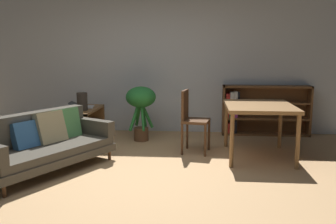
% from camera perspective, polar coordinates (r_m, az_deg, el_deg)
% --- Properties ---
extents(ground_plane, '(8.16, 8.16, 0.00)m').
position_cam_1_polar(ground_plane, '(4.61, -4.81, -9.99)').
color(ground_plane, tan).
extents(back_wall_panel, '(6.80, 0.10, 2.70)m').
position_cam_1_polar(back_wall_panel, '(7.02, -1.22, 7.95)').
color(back_wall_panel, silver).
rests_on(back_wall_panel, ground_plane).
extents(fabric_couch, '(1.54, 1.95, 0.74)m').
position_cam_1_polar(fabric_couch, '(5.05, -18.85, -4.51)').
color(fabric_couch, '#56351E').
rests_on(fabric_couch, ground_plane).
extents(media_console, '(0.45, 1.05, 0.57)m').
position_cam_1_polar(media_console, '(6.44, -12.90, -1.96)').
color(media_console, brown).
rests_on(media_console, ground_plane).
extents(open_laptop, '(0.45, 0.38, 0.10)m').
position_cam_1_polar(open_laptop, '(6.53, -13.03, 0.92)').
color(open_laptop, silver).
rests_on(open_laptop, media_console).
extents(desk_speaker, '(0.17, 0.17, 0.29)m').
position_cam_1_polar(desk_speaker, '(6.19, -13.14, 1.60)').
color(desk_speaker, '#2D2823').
rests_on(desk_speaker, media_console).
extents(potted_floor_plant, '(0.51, 0.53, 0.94)m').
position_cam_1_polar(potted_floor_plant, '(6.29, -4.23, 1.45)').
color(potted_floor_plant, brown).
rests_on(potted_floor_plant, ground_plane).
extents(dining_table, '(0.95, 1.18, 0.77)m').
position_cam_1_polar(dining_table, '(5.45, 13.92, 0.31)').
color(dining_table, olive).
rests_on(dining_table, ground_plane).
extents(dining_chair_near, '(0.45, 0.47, 0.95)m').
position_cam_1_polar(dining_chair_near, '(5.57, 3.66, -0.79)').
color(dining_chair_near, '#56351E').
rests_on(dining_chair_near, ground_plane).
extents(bookshelf, '(1.58, 0.29, 0.91)m').
position_cam_1_polar(bookshelf, '(6.99, 14.11, 0.27)').
color(bookshelf, brown).
rests_on(bookshelf, ground_plane).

